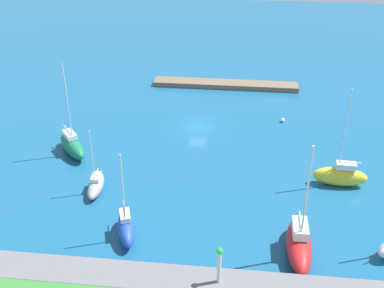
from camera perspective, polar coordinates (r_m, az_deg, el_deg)
The scene contains 10 objects.
water at distance 70.79m, azimuth 0.71°, elevation 2.01°, with size 160.00×160.00×0.00m, color #19567F.
pier_dock at distance 84.40m, azimuth 3.91°, elevation 6.90°, with size 24.38×2.99×0.83m, color brown.
breakwater at distance 45.10m, azimuth -3.48°, elevation -15.62°, with size 67.78×3.34×1.18m, color slate.
harbor_beacon at distance 42.78m, azimuth 3.18°, elevation -13.55°, with size 0.56×0.56×3.73m.
sailboat_gray_east_end at distance 57.39m, azimuth -11.06°, elevation -4.72°, with size 1.88×5.16×7.98m.
sailboat_green_outer_mooring at distance 65.27m, azimuth -13.70°, elevation -0.14°, with size 5.86×6.63×12.38m.
sailboat_blue_lone_north at distance 50.06m, azimuth -7.65°, elevation -9.61°, with size 3.20×5.60×9.85m.
sailboat_yellow_inner_mooring at distance 59.71m, azimuth 16.79°, elevation -3.51°, with size 6.29×2.13×12.16m.
sailboat_red_near_pier at distance 48.63m, azimuth 12.29°, elevation -11.26°, with size 2.37×7.73×12.26m.
mooring_buoy_white at distance 73.21m, azimuth 10.47°, elevation 2.73°, with size 0.61×0.61×0.61m, color white.
Camera 1 is at (-6.22, 62.67, 32.34)m, focal length 46.05 mm.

